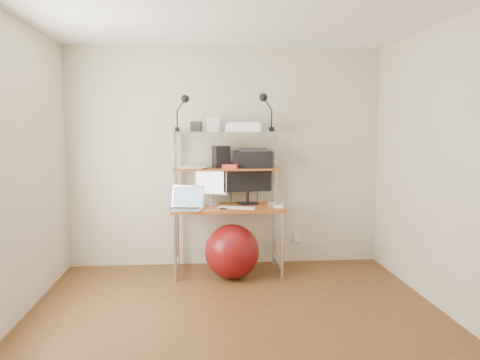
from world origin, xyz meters
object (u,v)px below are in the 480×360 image
object	(u,v)px
printer	(253,159)
exercise_ball	(232,251)
monitor_black	(248,179)
laptop	(187,204)
monitor_silver	(211,185)

from	to	relation	value
printer	exercise_ball	size ratio (longest dim) A/B	0.82
monitor_black	laptop	world-z (taller)	monitor_black
monitor_silver	laptop	xyz separation A→B (m)	(-0.26, -0.28, -0.17)
monitor_black	printer	size ratio (longest dim) A/B	1.17
monitor_silver	printer	xyz separation A→B (m)	(0.47, 0.02, 0.29)
printer	exercise_ball	bearing A→B (deg)	-118.90
monitor_silver	exercise_ball	size ratio (longest dim) A/B	0.71
exercise_ball	monitor_black	bearing A→B (deg)	59.83
monitor_black	exercise_ball	bearing A→B (deg)	-131.40
monitor_silver	printer	size ratio (longest dim) A/B	0.87
printer	monitor_black	bearing A→B (deg)	-154.75
printer	monitor_silver	bearing A→B (deg)	-170.86
monitor_black	exercise_ball	distance (m)	0.83
laptop	printer	bearing A→B (deg)	37.81
monitor_black	laptop	xyz separation A→B (m)	(-0.67, -0.28, -0.23)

